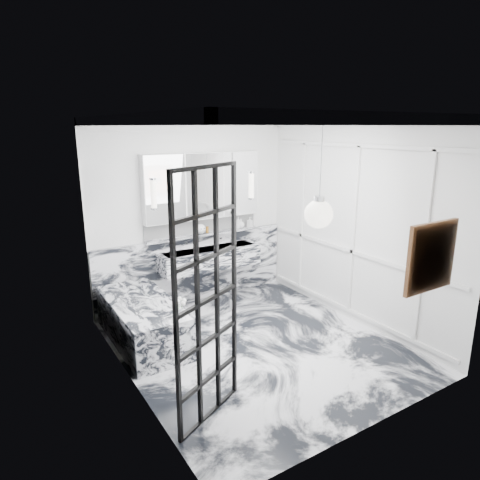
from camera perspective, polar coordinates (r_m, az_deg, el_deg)
floor at (r=5.59m, az=2.40°, el=-13.89°), size 3.60×3.60×0.00m
ceiling at (r=4.90m, az=2.77°, el=16.15°), size 3.60×3.60×0.00m
wall_back at (r=6.59m, az=-6.33°, el=3.51°), size 3.60×0.00×3.60m
wall_front at (r=3.80m, az=18.21°, el=-5.78°), size 3.60×0.00×3.60m
wall_left at (r=4.40m, az=-14.91°, el=-2.70°), size 0.00×3.60×3.60m
wall_right at (r=6.10m, az=15.08°, el=2.15°), size 0.00×3.60×3.60m
marble_clad_back at (r=6.80m, az=-6.03°, el=-3.77°), size 3.18×0.05×1.05m
marble_clad_left at (r=4.42m, az=-14.67°, el=-3.42°), size 0.02×3.56×2.68m
panel_molding at (r=6.10m, az=14.89°, el=1.21°), size 0.03×3.40×2.30m
soap_bottle_a at (r=6.91m, az=-0.26°, el=2.35°), size 0.10×0.10×0.20m
soap_bottle_b at (r=7.04m, az=1.30°, el=2.43°), size 0.10×0.10×0.16m
soap_bottle_c at (r=6.95m, az=0.10°, el=2.22°), size 0.14×0.14×0.15m
face_pot at (r=6.60m, az=-5.29°, el=1.46°), size 0.16×0.16×0.16m
amber_bottle at (r=6.66m, az=-4.38°, el=1.38°), size 0.04×0.04×0.10m
flower_vase at (r=5.05m, az=-7.95°, el=-9.59°), size 0.07×0.07×0.12m
crittall_door at (r=3.88m, az=-4.34°, el=-8.00°), size 0.81×0.42×2.37m
artwork at (r=4.34m, az=24.15°, el=-2.08°), size 0.56×0.05×0.56m
pendant_light at (r=4.00m, az=10.44°, el=3.40°), size 0.26×0.26×0.26m
trough_sink at (r=6.61m, az=-4.07°, el=-2.40°), size 1.60×0.45×0.30m
ledge at (r=6.66m, az=-4.79°, el=0.76°), size 1.90×0.14×0.04m
subway_tile at (r=6.68m, az=-5.06°, el=1.99°), size 1.90×0.03×0.23m
mirror_cabinet at (r=6.52m, az=-4.95°, el=7.17°), size 1.90×0.16×1.00m
sconce_left at (r=6.11m, az=-11.42°, el=6.03°), size 0.07×0.07×0.40m
sconce_right at (r=6.85m, az=1.58°, el=7.26°), size 0.07×0.07×0.40m
bathtub at (r=5.72m, az=-12.77°, el=-10.49°), size 0.75×1.65×0.55m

